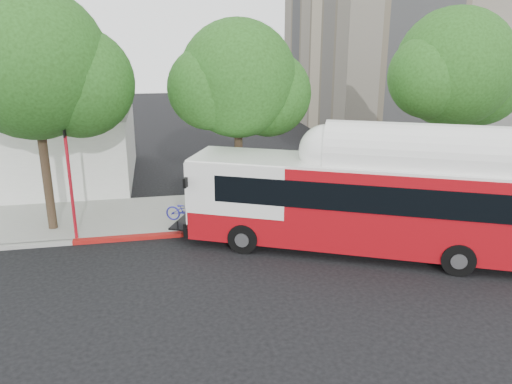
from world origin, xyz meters
TOP-DOWN VIEW (x-y plane):
  - ground at (0.00, 0.00)m, footprint 120.00×120.00m
  - sidewalk at (0.00, 6.50)m, footprint 60.00×5.00m
  - curb_strip at (0.00, 3.90)m, footprint 60.00×0.30m
  - red_curb_segment at (-3.00, 3.90)m, footprint 10.00×0.32m
  - street_tree_left at (-8.53, 5.56)m, footprint 6.67×5.80m
  - street_tree_mid at (-0.59, 6.06)m, footprint 5.75×5.00m
  - street_tree_right at (9.44, 5.86)m, footprint 6.21×5.40m
  - transit_bus at (2.74, 1.13)m, footprint 13.16×7.85m
  - signal_pole at (-7.88, 4.16)m, footprint 0.13×0.42m

SIDE VIEW (x-z plane):
  - ground at x=0.00m, z-range 0.00..0.00m
  - sidewalk at x=0.00m, z-range 0.00..0.15m
  - curb_strip at x=0.00m, z-range 0.00..0.15m
  - red_curb_segment at x=-3.00m, z-range 0.00..0.16m
  - transit_bus at x=2.74m, z-range -0.13..3.85m
  - signal_pole at x=-7.88m, z-range 0.06..4.55m
  - street_tree_mid at x=-0.59m, z-range 1.60..10.22m
  - street_tree_right at x=9.44m, z-range 1.67..10.85m
  - street_tree_left at x=-8.53m, z-range 1.73..11.47m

